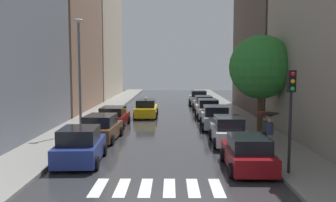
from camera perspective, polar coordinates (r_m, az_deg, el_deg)
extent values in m
cube|color=#2D2D30|center=(35.70, -0.34, -2.04)|extent=(28.00, 72.00, 0.04)
cube|color=gray|center=(36.37, -10.64, -1.84)|extent=(3.00, 72.00, 0.15)
cube|color=gray|center=(36.18, 10.02, -1.87)|extent=(3.00, 72.00, 0.15)
cube|color=silver|center=(14.53, -10.79, -13.12)|extent=(0.45, 2.20, 0.01)
cube|color=silver|center=(14.38, -7.18, -13.26)|extent=(0.45, 2.20, 0.01)
cube|color=silver|center=(14.29, -3.50, -13.34)|extent=(0.45, 2.20, 0.01)
cube|color=silver|center=(14.26, 0.21, -13.38)|extent=(0.45, 2.20, 0.01)
cube|color=silver|center=(14.29, 3.92, -13.36)|extent=(0.45, 2.20, 0.01)
cube|color=silver|center=(14.37, 7.61, -13.28)|extent=(0.45, 2.20, 0.01)
cube|color=#B2A38C|center=(56.34, -11.43, 8.64)|extent=(6.00, 17.74, 15.78)
cube|color=#564C47|center=(38.83, 16.58, 12.76)|extent=(6.00, 15.15, 19.45)
cube|color=navy|center=(18.15, -13.51, -7.47)|extent=(2.10, 4.18, 0.85)
cube|color=black|center=(17.79, -13.69, -5.18)|extent=(1.78, 2.33, 0.70)
cylinder|color=black|center=(19.70, -15.46, -7.34)|extent=(0.25, 0.65, 0.64)
cylinder|color=black|center=(19.35, -9.90, -7.45)|extent=(0.25, 0.65, 0.64)
cylinder|color=black|center=(17.15, -17.55, -9.29)|extent=(0.25, 0.65, 0.64)
cylinder|color=black|center=(16.75, -11.16, -9.50)|extent=(0.25, 0.65, 0.64)
cube|color=brown|center=(23.26, -10.35, -4.65)|extent=(2.13, 4.46, 0.80)
cube|color=black|center=(22.94, -10.51, -2.96)|extent=(1.80, 2.48, 0.65)
cylinder|color=black|center=(24.92, -11.70, -4.60)|extent=(0.25, 0.65, 0.64)
cylinder|color=black|center=(24.50, -7.36, -4.70)|extent=(0.25, 0.65, 0.64)
cylinder|color=black|center=(22.19, -13.63, -5.87)|extent=(0.25, 0.65, 0.64)
cylinder|color=black|center=(21.72, -8.77, -6.02)|extent=(0.25, 0.65, 0.64)
cube|color=maroon|center=(28.43, -8.48, -2.85)|extent=(2.06, 4.35, 0.75)
cube|color=black|center=(28.14, -8.59, -1.54)|extent=(1.76, 2.42, 0.61)
cylinder|color=black|center=(30.03, -9.75, -2.87)|extent=(0.24, 0.65, 0.64)
cylinder|color=black|center=(29.68, -6.14, -2.92)|extent=(0.24, 0.65, 0.64)
cylinder|color=black|center=(27.31, -11.01, -3.72)|extent=(0.24, 0.65, 0.64)
cylinder|color=black|center=(26.92, -7.06, -3.79)|extent=(0.24, 0.65, 0.64)
cube|color=maroon|center=(16.91, 12.32, -8.58)|extent=(1.87, 4.12, 0.75)
cube|color=black|center=(16.57, 12.50, -6.47)|extent=(1.64, 2.27, 0.61)
cylinder|color=black|center=(18.11, 8.56, -8.32)|extent=(0.22, 0.64, 0.64)
cylinder|color=black|center=(18.45, 14.30, -8.18)|extent=(0.22, 0.64, 0.64)
cylinder|color=black|center=(15.52, 9.91, -10.68)|extent=(0.22, 0.64, 0.64)
cylinder|color=black|center=(15.91, 16.59, -10.42)|extent=(0.22, 0.64, 0.64)
cube|color=silver|center=(22.11, 9.33, -5.12)|extent=(1.86, 4.29, 0.82)
cube|color=black|center=(21.78, 9.44, -3.29)|extent=(1.60, 2.37, 0.67)
cylinder|color=black|center=(23.44, 6.72, -5.15)|extent=(0.23, 0.64, 0.64)
cylinder|color=black|center=(23.66, 11.00, -5.12)|extent=(0.23, 0.64, 0.64)
cylinder|color=black|center=(20.70, 7.40, -6.57)|extent=(0.23, 0.64, 0.64)
cylinder|color=black|center=(20.94, 12.24, -6.51)|extent=(0.23, 0.64, 0.64)
cube|color=#B2B7BF|center=(27.54, 7.38, -3.00)|extent=(2.01, 4.20, 0.84)
cube|color=black|center=(27.23, 7.44, -1.48)|extent=(1.73, 2.33, 0.69)
cylinder|color=black|center=(28.86, 5.23, -3.15)|extent=(0.24, 0.65, 0.64)
cylinder|color=black|center=(29.03, 8.99, -3.14)|extent=(0.24, 0.65, 0.64)
cylinder|color=black|center=(26.16, 5.57, -4.04)|extent=(0.24, 0.65, 0.64)
cylinder|color=black|center=(26.35, 9.71, -4.02)|extent=(0.24, 0.65, 0.64)
cube|color=silver|center=(32.86, 6.18, -1.62)|extent=(1.86, 4.48, 0.85)
cube|color=black|center=(32.56, 6.23, -0.32)|extent=(1.64, 2.46, 0.69)
cylinder|color=black|center=(34.28, 4.38, -1.79)|extent=(0.22, 0.64, 0.64)
cylinder|color=black|center=(34.46, 7.46, -1.78)|extent=(0.22, 0.64, 0.64)
cylinder|color=black|center=(31.36, 4.76, -2.46)|extent=(0.22, 0.64, 0.64)
cylinder|color=black|center=(31.55, 8.12, -2.45)|extent=(0.22, 0.64, 0.64)
cube|color=#B2B7BF|center=(38.31, 5.54, -0.68)|extent=(1.91, 4.39, 0.76)
cube|color=black|center=(38.03, 5.59, 0.32)|extent=(1.65, 2.43, 0.62)
cylinder|color=black|center=(39.68, 4.01, -0.81)|extent=(0.23, 0.64, 0.64)
cylinder|color=black|center=(39.86, 6.63, -0.80)|extent=(0.23, 0.64, 0.64)
cylinder|color=black|center=(36.83, 4.36, -1.29)|extent=(0.23, 0.64, 0.64)
cylinder|color=black|center=(37.03, 7.18, -1.28)|extent=(0.23, 0.64, 0.64)
cube|color=#B2B7BF|center=(43.90, 4.76, 0.16)|extent=(1.94, 4.23, 0.87)
cube|color=black|center=(43.62, 4.78, 1.17)|extent=(1.71, 2.33, 0.71)
cylinder|color=black|center=(45.24, 3.40, -0.04)|extent=(0.22, 0.64, 0.64)
cylinder|color=black|center=(45.39, 5.83, -0.04)|extent=(0.22, 0.64, 0.64)
cylinder|color=black|center=(42.48, 3.60, -0.40)|extent=(0.22, 0.64, 0.64)
cylinder|color=black|center=(42.63, 6.19, -0.40)|extent=(0.22, 0.64, 0.64)
cube|color=yellow|center=(33.42, -3.42, -1.53)|extent=(1.86, 4.60, 0.80)
cube|color=black|center=(33.11, -3.45, -0.33)|extent=(1.63, 2.53, 0.65)
cube|color=#F2EDCC|center=(33.08, -3.45, 0.39)|extent=(0.20, 0.36, 0.18)
cylinder|color=black|center=(35.03, -4.76, -1.64)|extent=(0.22, 0.64, 0.64)
cylinder|color=black|center=(34.91, -1.73, -1.65)|extent=(0.22, 0.64, 0.64)
cylinder|color=black|center=(32.03, -5.25, -2.30)|extent=(0.22, 0.64, 0.64)
cylinder|color=black|center=(31.90, -1.94, -2.31)|extent=(0.22, 0.64, 0.64)
cylinder|color=gray|center=(20.47, 15.56, -6.19)|extent=(0.28, 0.28, 0.81)
cylinder|color=navy|center=(20.34, 15.61, -4.18)|extent=(0.36, 0.36, 0.64)
sphere|color=tan|center=(20.27, 15.65, -2.93)|extent=(0.25, 0.25, 0.25)
cone|color=black|center=(20.23, 15.67, -2.11)|extent=(1.01, 1.01, 0.20)
cylinder|color=#333338|center=(20.28, 15.64, -3.15)|extent=(0.02, 0.02, 0.74)
cylinder|color=black|center=(21.79, 14.87, -5.56)|extent=(0.28, 0.28, 0.75)
cylinder|color=#38513D|center=(21.67, 14.91, -3.82)|extent=(0.36, 0.36, 0.59)
sphere|color=tan|center=(21.61, 14.94, -2.73)|extent=(0.23, 0.23, 0.23)
cone|color=red|center=(21.58, 14.96, -1.99)|extent=(1.02, 1.02, 0.20)
cylinder|color=#333338|center=(21.62, 14.94, -2.91)|extent=(0.02, 0.02, 0.69)
cylinder|color=#513823|center=(26.17, 14.14, -1.72)|extent=(0.36, 0.36, 2.56)
sphere|color=#308332|center=(25.98, 14.30, 5.16)|extent=(4.38, 4.38, 4.38)
cylinder|color=black|center=(16.04, 18.47, -4.74)|extent=(0.12, 0.12, 3.40)
cube|color=black|center=(15.81, 18.71, 2.95)|extent=(0.30, 0.30, 0.90)
sphere|color=red|center=(15.63, 18.95, 4.02)|extent=(0.18, 0.18, 0.18)
sphere|color=#F2A519|center=(15.64, 18.91, 2.92)|extent=(0.18, 0.18, 0.18)
sphere|color=green|center=(15.65, 18.88, 1.82)|extent=(0.18, 0.18, 0.18)
cylinder|color=#595B60|center=(24.91, -13.62, 3.41)|extent=(0.16, 0.16, 7.30)
ellipsoid|color=beige|center=(25.08, -13.82, 12.11)|extent=(0.60, 0.28, 0.24)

